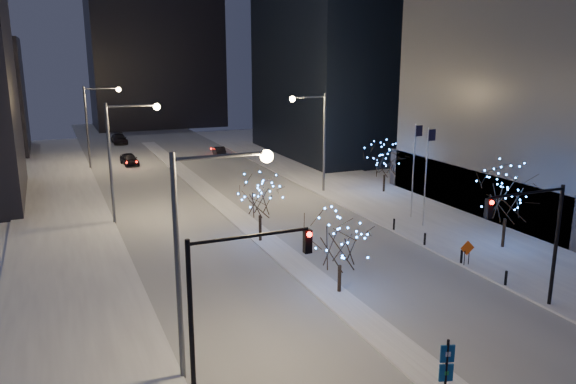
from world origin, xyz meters
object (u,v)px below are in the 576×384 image
car_near (129,159)px  car_far (119,139)px  street_lamp_w_far (95,116)px  holiday_tree_plaza_near (507,194)px  construction_sign (467,250)px  holiday_tree_plaza_far (385,160)px  holiday_tree_median_far (260,198)px  street_lamp_w_near (202,233)px  wayfinding_sign (446,369)px  car_mid (219,151)px  holiday_tree_median_near (340,241)px  street_lamp_w_mid (122,146)px  traffic_signal_west (229,288)px  traffic_signal_east (537,229)px  street_lamp_east (316,130)px

car_near → car_far: bearing=81.4°
street_lamp_w_far → holiday_tree_plaza_near: (24.11, -42.56, -2.42)m
construction_sign → holiday_tree_plaza_far: bearing=81.3°
street_lamp_w_far → holiday_tree_median_far: bearing=-76.2°
street_lamp_w_near → wayfinding_sign: bearing=-39.6°
car_mid → construction_sign: bearing=100.5°
car_near → construction_sign: bearing=-76.4°
holiday_tree_median_near → construction_sign: (9.80, 0.44, -2.11)m
car_near → holiday_tree_plaza_near: (20.38, -43.23, 3.33)m
car_far → wayfinding_sign: (3.05, -75.75, 1.19)m
street_lamp_w_mid → holiday_tree_median_near: size_ratio=2.02×
street_lamp_w_near → holiday_tree_median_near: 11.24m
traffic_signal_west → traffic_signal_east: bearing=3.3°
street_lamp_w_near → wayfinding_sign: 11.11m
car_far → holiday_tree_median_far: holiday_tree_median_far is taller
holiday_tree_plaza_near → holiday_tree_median_far: bearing=152.0°
street_lamp_w_far → car_far: bearing=76.1°
street_lamp_w_far → street_lamp_east: 29.08m
car_far → holiday_tree_plaza_far: (20.67, -44.02, 2.65)m
holiday_tree_median_near → street_lamp_w_far: bearing=101.9°
car_near → holiday_tree_median_far: bearing=-87.8°
holiday_tree_median_far → holiday_tree_plaza_far: (17.00, 9.51, -0.04)m
street_lamp_w_near → street_lamp_w_far: bearing=90.0°
holiday_tree_plaza_far → construction_sign: (-6.20, -19.65, -2.24)m
traffic_signal_east → holiday_tree_median_near: traffic_signal_east is taller
street_lamp_east → car_far: 44.05m
car_near → construction_sign: 47.65m
street_lamp_w_near → holiday_tree_median_near: bearing=28.7°
holiday_tree_plaza_far → construction_sign: size_ratio=3.05×
holiday_tree_median_near → wayfinding_sign: (-1.63, -11.64, -1.33)m
construction_sign → holiday_tree_median_near: bearing=-168.7°
holiday_tree_median_near → holiday_tree_median_far: holiday_tree_median_near is taller
street_lamp_w_mid → traffic_signal_east: (17.88, -26.00, -1.74)m
street_lamp_w_mid → construction_sign: 27.82m
street_lamp_w_near → street_lamp_w_far: same height
traffic_signal_west → construction_sign: bearing=22.1°
traffic_signal_east → street_lamp_w_mid: bearing=124.5°
wayfinding_sign → holiday_tree_plaza_near: bearing=58.4°
car_far → traffic_signal_west: bearing=-94.5°
street_lamp_w_far → construction_sign: 48.67m
car_near → holiday_tree_plaza_far: size_ratio=0.85×
traffic_signal_west → holiday_tree_median_far: 19.50m
car_far → traffic_signal_east: bearing=-80.5°
car_far → holiday_tree_plaza_near: size_ratio=0.80×
traffic_signal_west → holiday_tree_median_far: (7.94, 17.76, -1.31)m
street_lamp_w_far → construction_sign: (19.24, -44.38, -5.33)m
street_lamp_w_mid → holiday_tree_median_far: 12.88m
car_mid → street_lamp_east: bearing=103.4°
traffic_signal_west → holiday_tree_plaza_near: traffic_signal_west is taller
traffic_signal_west → holiday_tree_plaza_far: size_ratio=1.36×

